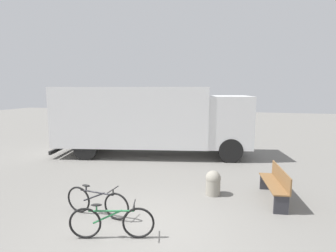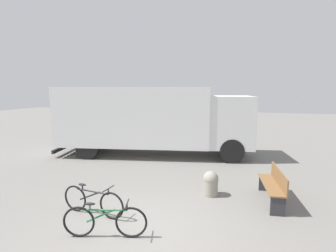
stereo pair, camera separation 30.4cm
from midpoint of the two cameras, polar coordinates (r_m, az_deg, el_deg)
ground_plane at (r=5.96m, az=-4.65°, el=-21.81°), size 60.00×60.00×0.00m
delivery_truck at (r=11.70m, az=-2.88°, el=1.89°), size 8.77×3.77×3.05m
park_bench at (r=7.61m, az=23.19°, el=-11.56°), size 0.59×1.71×0.89m
bicycle_near at (r=6.63m, az=-14.79°, el=-15.48°), size 1.70×0.44×0.73m
bicycle_middle at (r=5.68m, az=-12.04°, el=-19.58°), size 1.66×0.57×0.73m
bollard_near_bench at (r=7.61m, az=10.43°, el=-12.07°), size 0.43×0.43×0.70m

